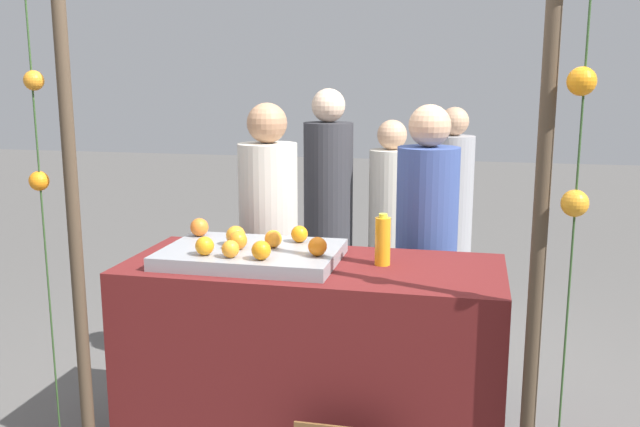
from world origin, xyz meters
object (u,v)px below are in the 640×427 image
object	(u,v)px
orange_1	(199,227)
vendor_right	(425,268)
juice_bottle	(383,241)
vendor_left	(269,259)
stall_counter	(313,361)
orange_0	(230,249)

from	to	relation	value
orange_1	vendor_right	distance (m)	1.21
juice_bottle	vendor_right	size ratio (longest dim) A/B	0.14
vendor_left	stall_counter	bearing A→B (deg)	-58.46
orange_1	stall_counter	bearing A→B (deg)	-14.49
stall_counter	orange_1	distance (m)	0.85
juice_bottle	vendor_left	distance (m)	0.99
orange_1	vendor_right	xyz separation A→B (m)	(1.07, 0.51, -0.28)
juice_bottle	vendor_right	world-z (taller)	vendor_right
orange_1	vendor_right	bearing A→B (deg)	25.54
vendor_left	vendor_right	world-z (taller)	vendor_left
stall_counter	orange_1	world-z (taller)	orange_1
orange_0	juice_bottle	xyz separation A→B (m)	(0.63, 0.24, 0.01)
juice_bottle	orange_0	bearing A→B (deg)	-158.78
orange_0	juice_bottle	world-z (taller)	juice_bottle
stall_counter	vendor_left	bearing A→B (deg)	121.54
vendor_left	orange_0	bearing A→B (deg)	-83.95
stall_counter	vendor_right	bearing A→B (deg)	55.30
stall_counter	juice_bottle	distance (m)	0.66
stall_counter	orange_0	world-z (taller)	orange_0
vendor_right	orange_1	bearing A→B (deg)	-154.46
orange_1	juice_bottle	distance (m)	0.92
stall_counter	juice_bottle	world-z (taller)	juice_bottle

